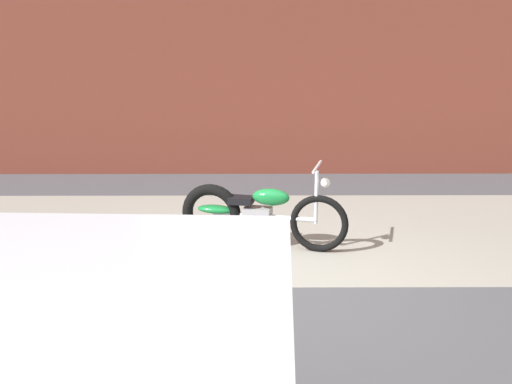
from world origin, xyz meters
TOP-DOWN VIEW (x-y plane):
  - ground_plane at (0.00, 0.00)m, footprint 80.00×80.00m
  - sidewalk_slab at (0.00, 1.75)m, footprint 36.00×3.50m
  - motorcycle_green at (-0.34, 1.24)m, footprint 1.97×0.76m

SIDE VIEW (x-z plane):
  - ground_plane at x=0.00m, z-range 0.00..0.00m
  - sidewalk_slab at x=0.00m, z-range 0.00..0.01m
  - motorcycle_green at x=-0.34m, z-range -0.12..0.91m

